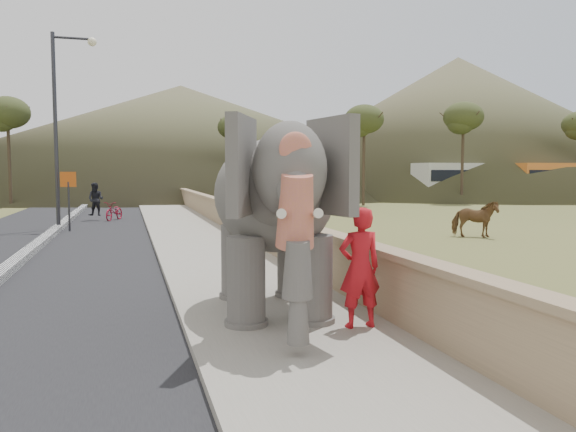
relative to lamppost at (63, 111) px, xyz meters
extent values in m
plane|color=olive|center=(4.69, -16.96, -4.87)|extent=(160.00, 160.00, 0.00)
cube|color=black|center=(-0.31, -6.96, -4.86)|extent=(7.00, 120.00, 0.03)
cube|color=black|center=(-0.31, -6.96, -4.76)|extent=(0.35, 120.00, 0.22)
cube|color=#9E9687|center=(4.69, -6.96, -4.80)|extent=(3.00, 120.00, 0.15)
cube|color=tan|center=(6.34, -6.96, -4.32)|extent=(0.30, 120.00, 1.10)
cylinder|color=#28292D|center=(-0.31, 0.00, -0.87)|extent=(0.16, 0.16, 8.00)
cylinder|color=#28292D|center=(0.49, 0.00, 2.93)|extent=(1.60, 0.10, 0.10)
sphere|color=#FFF2CC|center=(1.19, 0.00, 2.83)|extent=(0.36, 0.36, 0.36)
cylinder|color=#2D2D33|center=(0.19, -0.85, -3.87)|extent=(0.08, 0.08, 2.00)
cube|color=#C65312|center=(0.19, -0.85, -2.77)|extent=(0.60, 0.05, 0.60)
imported|color=brown|center=(14.64, -6.97, -4.19)|extent=(1.76, 1.45, 1.36)
imported|color=#BABBC2|center=(23.76, 19.33, -4.15)|extent=(4.44, 2.34, 1.44)
cube|color=silver|center=(30.48, 16.21, -3.32)|extent=(11.19, 3.53, 3.10)
cube|color=orange|center=(38.15, 13.49, -3.32)|extent=(11.09, 2.93, 3.10)
cone|color=brown|center=(40.69, 35.04, 3.13)|extent=(56.00, 56.00, 16.00)
cone|color=brown|center=(9.69, 53.04, 2.13)|extent=(80.00, 80.00, 14.00)
imported|color=red|center=(5.64, -17.30, -3.85)|extent=(0.64, 0.42, 1.75)
imported|color=maroon|center=(1.81, 4.07, -4.41)|extent=(1.25, 1.86, 0.93)
imported|color=black|center=(0.96, 4.07, -3.81)|extent=(0.97, 0.87, 1.62)
camera|label=1|loc=(2.43, -24.71, -2.47)|focal=35.00mm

